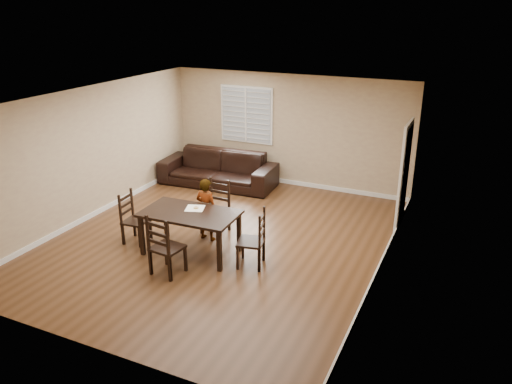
% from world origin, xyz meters
% --- Properties ---
extents(ground, '(7.00, 7.00, 0.00)m').
position_xyz_m(ground, '(0.00, 0.00, 0.00)').
color(ground, brown).
rests_on(ground, ground).
extents(room, '(6.04, 7.04, 2.72)m').
position_xyz_m(room, '(0.04, 0.18, 1.81)').
color(room, tan).
rests_on(room, ground).
extents(dining_table, '(1.73, 1.01, 0.79)m').
position_xyz_m(dining_table, '(-0.23, -0.67, 0.71)').
color(dining_table, black).
rests_on(dining_table, ground).
extents(chair_near, '(0.49, 0.46, 1.05)m').
position_xyz_m(chair_near, '(-0.26, 0.41, 0.47)').
color(chair_near, black).
rests_on(chair_near, ground).
extents(chair_far, '(0.54, 0.51, 1.08)m').
position_xyz_m(chair_far, '(-0.22, -1.58, 0.49)').
color(chair_far, black).
rests_on(chair_far, ground).
extents(chair_left, '(0.45, 0.48, 0.99)m').
position_xyz_m(chair_left, '(-1.51, -0.72, 0.45)').
color(chair_left, black).
rests_on(chair_left, ground).
extents(chair_right, '(0.52, 0.55, 1.02)m').
position_xyz_m(chair_right, '(1.05, -0.60, 0.46)').
color(chair_right, black).
rests_on(chair_right, ground).
extents(child, '(0.47, 0.33, 1.22)m').
position_xyz_m(child, '(-0.25, -0.06, 0.61)').
color(child, gray).
rests_on(child, ground).
extents(napkin, '(0.41, 0.41, 0.00)m').
position_xyz_m(napkin, '(-0.24, -0.48, 0.80)').
color(napkin, white).
rests_on(napkin, dining_table).
extents(donut, '(0.09, 0.09, 0.03)m').
position_xyz_m(donut, '(-0.22, -0.48, 0.82)').
color(donut, gold).
rests_on(donut, napkin).
extents(sofa, '(2.90, 1.28, 0.83)m').
position_xyz_m(sofa, '(-1.52, 2.69, 0.41)').
color(sofa, black).
rests_on(sofa, ground).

